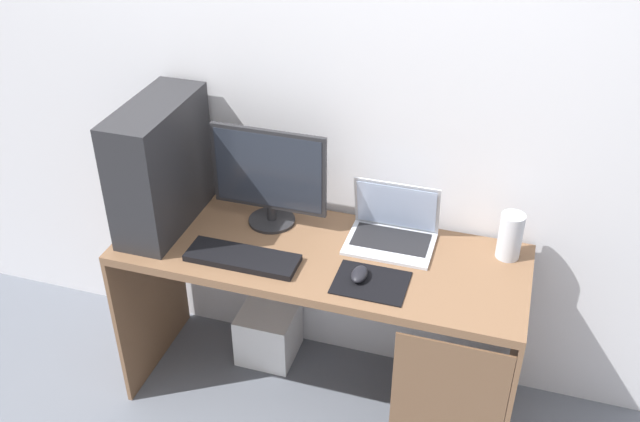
% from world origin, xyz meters
% --- Properties ---
extents(ground_plane, '(8.00, 8.00, 0.00)m').
position_xyz_m(ground_plane, '(0.00, 0.00, 0.00)').
color(ground_plane, slate).
extents(wall_back, '(4.00, 0.05, 2.60)m').
position_xyz_m(wall_back, '(0.00, 0.32, 1.30)').
color(wall_back, silver).
rests_on(wall_back, ground_plane).
extents(desk, '(1.55, 0.56, 0.76)m').
position_xyz_m(desk, '(0.02, -0.01, 0.61)').
color(desk, brown).
rests_on(desk, ground_plane).
extents(pc_tower, '(0.20, 0.50, 0.50)m').
position_xyz_m(pc_tower, '(-0.64, 0.02, 1.01)').
color(pc_tower, '#232326').
rests_on(pc_tower, desk).
extents(monitor, '(0.46, 0.19, 0.41)m').
position_xyz_m(monitor, '(-0.24, 0.13, 0.97)').
color(monitor, '#232326').
rests_on(monitor, desk).
extents(laptop, '(0.33, 0.24, 0.23)m').
position_xyz_m(laptop, '(0.24, 0.15, 0.81)').
color(laptop, '#B7BCC6').
rests_on(laptop, desk).
extents(speaker, '(0.09, 0.09, 0.18)m').
position_xyz_m(speaker, '(0.67, 0.18, 0.85)').
color(speaker, '#B7BCC6').
rests_on(speaker, desk).
extents(keyboard, '(0.42, 0.14, 0.02)m').
position_xyz_m(keyboard, '(-0.26, -0.14, 0.77)').
color(keyboard, black).
rests_on(keyboard, desk).
extents(mousepad, '(0.26, 0.20, 0.00)m').
position_xyz_m(mousepad, '(0.23, -0.13, 0.76)').
color(mousepad, black).
rests_on(mousepad, desk).
extents(mouse_left, '(0.06, 0.10, 0.03)m').
position_xyz_m(mouse_left, '(0.18, -0.12, 0.78)').
color(mouse_left, black).
rests_on(mouse_left, mousepad).
extents(subwoofer, '(0.25, 0.25, 0.25)m').
position_xyz_m(subwoofer, '(-0.30, 0.16, 0.12)').
color(subwoofer, white).
rests_on(subwoofer, ground_plane).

